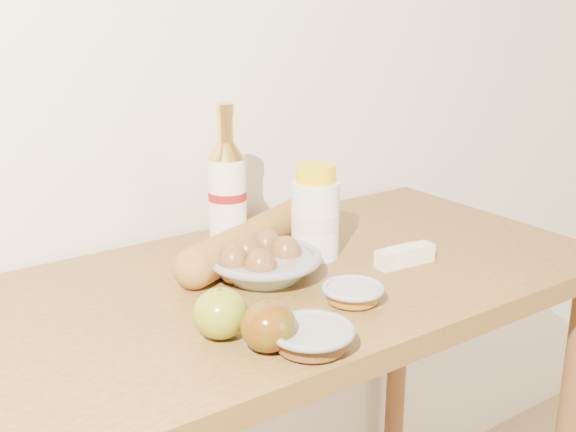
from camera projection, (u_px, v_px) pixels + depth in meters
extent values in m
cube|color=white|center=(180.00, 31.00, 1.39)|extent=(3.50, 0.02, 2.60)
cube|color=olive|center=(278.00, 288.00, 1.26)|extent=(1.20, 0.60, 0.04)
cylinder|color=brown|center=(397.00, 366.00, 1.89)|extent=(0.05, 0.05, 0.86)
cylinder|color=white|center=(228.00, 208.00, 1.32)|extent=(0.09, 0.09, 0.19)
cylinder|color=maroon|center=(227.00, 195.00, 1.32)|extent=(0.09, 0.09, 0.02)
cone|color=gold|center=(226.00, 150.00, 1.29)|extent=(0.09, 0.09, 0.03)
cylinder|color=gold|center=(226.00, 128.00, 1.28)|extent=(0.04, 0.04, 0.05)
cylinder|color=gold|center=(225.00, 109.00, 1.27)|extent=(0.04, 0.04, 0.02)
cylinder|color=white|center=(315.00, 220.00, 1.33)|extent=(0.11, 0.11, 0.14)
cylinder|color=silver|center=(315.00, 220.00, 1.33)|extent=(0.11, 0.11, 0.03)
cylinder|color=yellow|center=(316.00, 173.00, 1.30)|extent=(0.09, 0.09, 0.03)
torus|color=gray|center=(264.00, 258.00, 1.24)|extent=(0.26, 0.26, 0.01)
ellipsoid|color=brown|center=(261.00, 268.00, 1.20)|extent=(0.07, 0.07, 0.07)
ellipsoid|color=brown|center=(286.00, 255.00, 1.26)|extent=(0.07, 0.07, 0.07)
ellipsoid|color=brown|center=(247.00, 255.00, 1.26)|extent=(0.07, 0.07, 0.07)
ellipsoid|color=brown|center=(233.00, 264.00, 1.22)|extent=(0.07, 0.07, 0.07)
ellipsoid|color=brown|center=(267.00, 248.00, 1.29)|extent=(0.07, 0.07, 0.07)
cylinder|color=#B98438|center=(252.00, 238.00, 1.34)|extent=(0.35, 0.21, 0.07)
sphere|color=#B98438|center=(194.00, 268.00, 1.20)|extent=(0.09, 0.09, 0.07)
sphere|color=#B98438|center=(299.00, 214.00, 1.49)|extent=(0.09, 0.09, 0.07)
ellipsoid|color=#A38B20|center=(221.00, 313.00, 1.03)|extent=(0.10, 0.10, 0.07)
cylinder|color=#51311B|center=(220.00, 293.00, 1.02)|extent=(0.01, 0.01, 0.01)
ellipsoid|color=maroon|center=(268.00, 326.00, 0.99)|extent=(0.10, 0.10, 0.07)
cylinder|color=#453217|center=(268.00, 306.00, 0.98)|extent=(0.01, 0.01, 0.01)
torus|color=gray|center=(312.00, 330.00, 1.00)|extent=(0.15, 0.15, 0.01)
cylinder|color=brown|center=(312.00, 339.00, 1.00)|extent=(0.12, 0.12, 0.02)
torus|color=#97A59F|center=(353.00, 288.00, 1.15)|extent=(0.13, 0.13, 0.01)
cylinder|color=brown|center=(353.00, 294.00, 1.15)|extent=(0.10, 0.10, 0.02)
cube|color=#F2EABB|center=(405.00, 256.00, 1.31)|extent=(0.12, 0.04, 0.03)
cube|color=#EFE5CB|center=(405.00, 256.00, 1.31)|extent=(0.06, 0.04, 0.03)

